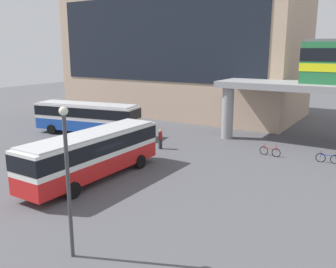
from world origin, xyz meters
The scene contains 8 objects.
ground_plane centered at (0.00, 10.00, 0.00)m, with size 120.00×120.00×0.00m, color #515156.
station_building centered at (-8.95, 26.74, 8.88)m, with size 31.27×14.27×17.75m.
bus_main centered at (-0.18, -0.21, 1.99)m, with size 2.80×11.05×3.22m.
bus_secondary centered at (-10.01, 9.24, 1.99)m, with size 11.32×4.57×3.22m.
bicycle_red centered at (8.17, 11.56, 0.36)m, with size 1.79×0.22×1.04m.
bicycle_blue centered at (12.54, 12.02, 0.36)m, with size 1.79×0.23×1.04m.
pedestrian_waiting_near_stop centered at (-0.64, 8.59, 0.82)m, with size 0.39×0.47×1.74m.
lamp_post centered at (5.61, -7.69, 3.77)m, with size 0.36×0.36×6.40m.
Camera 1 is at (16.40, -17.29, 8.55)m, focal length 39.01 mm.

